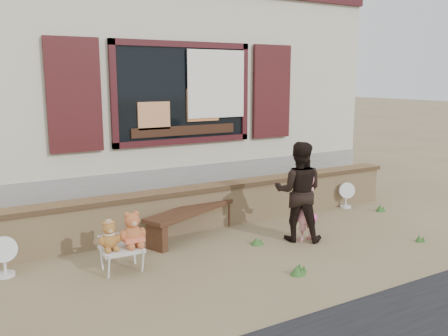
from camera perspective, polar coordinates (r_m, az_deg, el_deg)
ground at (r=6.75m, az=2.58°, el=-9.21°), size 80.00×80.00×0.00m
shopfront at (r=10.41m, az=-10.91°, el=8.91°), size 8.04×5.13×4.00m
brick_wall at (r=7.47m, az=-1.54°, el=-4.47°), size 7.10×0.36×0.67m
bench at (r=7.02m, az=-3.82°, el=-5.69°), size 1.70×0.99×0.43m
folding_chair at (r=5.93m, az=-12.23°, el=-9.58°), size 0.50×0.45×0.30m
teddy_bear_left at (r=5.83m, az=-13.65°, el=-7.83°), size 0.28×0.24×0.36m
teddy_bear_right at (r=5.88m, az=-11.00°, el=-7.14°), size 0.34×0.30×0.44m
child at (r=6.87m, az=9.82°, el=-4.72°), size 0.39×0.28×0.98m
adult at (r=6.83m, az=8.97°, el=-2.81°), size 0.88×0.86×1.43m
fan_left at (r=6.21m, az=-24.93°, el=-9.59°), size 0.31×0.21×0.50m
fan_right at (r=8.81m, az=14.47°, el=-3.15°), size 0.30×0.20×0.47m
grass_tufts at (r=6.78m, az=9.23°, el=-8.75°), size 4.57×1.79×0.12m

